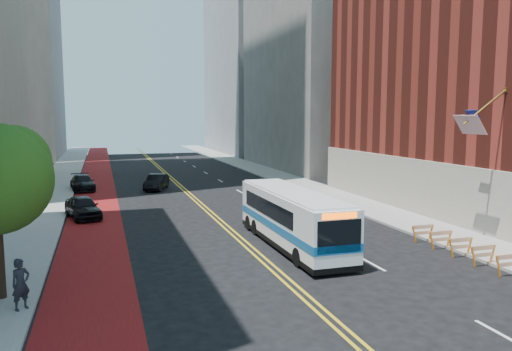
{
  "coord_description": "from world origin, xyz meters",
  "views": [
    {
      "loc": [
        -7.46,
        -14.51,
        7.12
      ],
      "look_at": [
        -0.46,
        8.0,
        4.26
      ],
      "focal_mm": 35.0,
      "sensor_mm": 36.0,
      "label": 1
    }
  ],
  "objects_px": {
    "car_c": "(82,183)",
    "car_a": "(83,207)",
    "car_b": "(157,182)",
    "pedestrian": "(21,284)",
    "transit_bus": "(291,217)"
  },
  "relations": [
    {
      "from": "car_b",
      "to": "pedestrian",
      "type": "relative_size",
      "value": 2.37
    },
    {
      "from": "transit_bus",
      "to": "car_b",
      "type": "relative_size",
      "value": 2.5
    },
    {
      "from": "transit_bus",
      "to": "pedestrian",
      "type": "height_order",
      "value": "transit_bus"
    },
    {
      "from": "car_a",
      "to": "car_c",
      "type": "bearing_deg",
      "value": 76.91
    },
    {
      "from": "car_b",
      "to": "pedestrian",
      "type": "height_order",
      "value": "pedestrian"
    },
    {
      "from": "car_b",
      "to": "car_c",
      "type": "distance_m",
      "value": 7.0
    },
    {
      "from": "transit_bus",
      "to": "car_b",
      "type": "height_order",
      "value": "transit_bus"
    },
    {
      "from": "car_a",
      "to": "car_c",
      "type": "distance_m",
      "value": 13.66
    },
    {
      "from": "car_c",
      "to": "car_a",
      "type": "bearing_deg",
      "value": -95.01
    },
    {
      "from": "transit_bus",
      "to": "car_c",
      "type": "relative_size",
      "value": 2.23
    },
    {
      "from": "transit_bus",
      "to": "car_c",
      "type": "height_order",
      "value": "transit_bus"
    },
    {
      "from": "car_b",
      "to": "transit_bus",
      "type": "bearing_deg",
      "value": -58.75
    },
    {
      "from": "car_b",
      "to": "car_a",
      "type": "bearing_deg",
      "value": -98.43
    },
    {
      "from": "transit_bus",
      "to": "car_b",
      "type": "xyz_separation_m",
      "value": [
        -4.82,
        23.15,
        -0.86
      ]
    },
    {
      "from": "car_a",
      "to": "car_c",
      "type": "relative_size",
      "value": 0.91
    }
  ]
}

